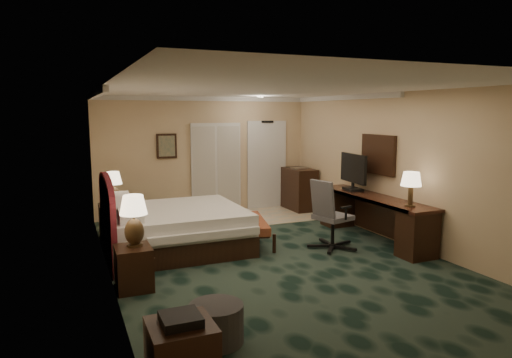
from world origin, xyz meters
name	(u,v)px	position (x,y,z in m)	size (l,w,h in m)	color
floor	(273,259)	(0.00, 0.00, 0.00)	(5.00, 7.50, 0.00)	black
ceiling	(274,89)	(0.00, 0.00, 2.70)	(5.00, 7.50, 0.00)	white
wall_back	(205,156)	(0.00, 3.75, 1.35)	(5.00, 0.00, 2.70)	tan
wall_front	(468,234)	(0.00, -3.75, 1.35)	(5.00, 0.00, 2.70)	tan
wall_left	(107,186)	(-2.50, 0.00, 1.35)	(0.00, 7.50, 2.70)	tan
wall_right	(401,168)	(2.50, 0.00, 1.35)	(0.00, 7.50, 2.70)	tan
crown_molding	(274,92)	(0.00, 0.00, 2.65)	(5.00, 7.50, 0.10)	silver
tile_patch	(255,216)	(0.90, 2.90, 0.01)	(3.20, 1.70, 0.01)	beige
headboard	(107,217)	(-2.44, 1.00, 0.70)	(0.12, 2.00, 1.40)	#48151B
entry_door	(267,166)	(1.55, 3.72, 1.05)	(1.02, 0.06, 2.18)	silver
closet_doors	(216,168)	(0.25, 3.71, 1.05)	(1.20, 0.06, 2.10)	beige
wall_art	(167,146)	(-0.90, 3.71, 1.60)	(0.45, 0.06, 0.55)	#485F53
wall_mirror	(378,155)	(2.46, 0.60, 1.55)	(0.05, 0.95, 0.75)	white
bed	(177,229)	(-1.29, 1.17, 0.35)	(2.22, 2.06, 0.70)	silver
nightstand_near	(134,268)	(-2.25, -0.41, 0.29)	(0.46, 0.53, 0.58)	black
nightstand_far	(115,222)	(-2.22, 2.22, 0.32)	(0.52, 0.60, 0.65)	black
lamp_near	(134,221)	(-2.21, -0.36, 0.92)	(0.36, 0.36, 0.69)	black
lamp_far	(113,188)	(-2.21, 2.24, 0.96)	(0.33, 0.33, 0.61)	black
bed_bench	(251,232)	(-0.03, 0.88, 0.23)	(0.47, 1.37, 0.46)	maroon
ottoman	(216,323)	(-1.68, -2.21, 0.20)	(0.56, 0.56, 0.40)	#27272C
side_table	(182,356)	(-2.20, -2.86, 0.29)	(0.54, 0.54, 0.59)	black
desk	(373,218)	(2.17, 0.33, 0.41)	(0.61, 2.83, 0.82)	black
tv	(353,172)	(2.19, 1.00, 1.18)	(0.08, 0.93, 0.72)	black
desk_lamp	(411,189)	(2.14, -0.68, 1.11)	(0.33, 0.33, 0.58)	black
desk_chair	(333,214)	(1.19, 0.13, 0.61)	(0.71, 0.66, 1.22)	#46444D
minibar	(299,189)	(2.19, 3.20, 0.50)	(0.53, 0.95, 1.01)	black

